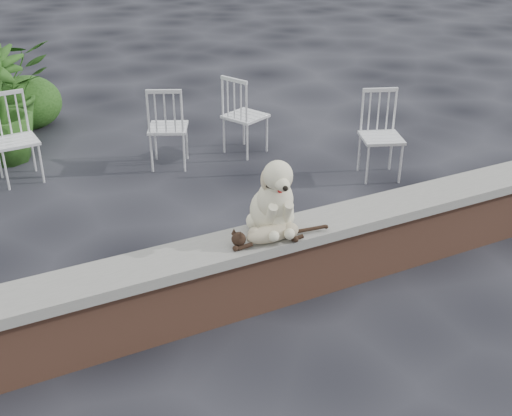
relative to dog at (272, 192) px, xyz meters
name	(u,v)px	position (x,y,z in m)	size (l,w,h in m)	color
ground	(325,282)	(0.48, -0.04, -0.88)	(60.00, 60.00, 0.00)	black
brick_wall	(327,255)	(0.48, -0.04, -0.63)	(6.00, 0.30, 0.50)	brown
capstone	(329,223)	(0.48, -0.04, -0.34)	(6.20, 0.40, 0.08)	slate
dog	(272,192)	(0.00, 0.00, 0.00)	(0.40, 0.52, 0.61)	beige
cat	(272,232)	(-0.08, -0.15, -0.23)	(0.88, 0.21, 0.15)	tan
chair_e	(245,115)	(1.13, 2.76, -0.41)	(0.56, 0.56, 0.94)	white
chair_d	(382,136)	(2.11, 1.46, -0.41)	(0.56, 0.56, 0.94)	white
chair_b	(16,139)	(-1.38, 3.12, -0.41)	(0.56, 0.56, 0.94)	white
chair_c	(168,126)	(0.19, 2.79, -0.41)	(0.56, 0.56, 0.94)	white
potted_plant_a	(7,90)	(-1.26, 4.62, -0.29)	(1.08, 0.93, 1.19)	#1B3D11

